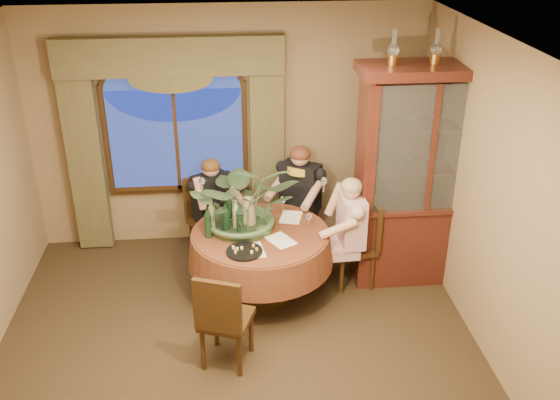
{
  "coord_description": "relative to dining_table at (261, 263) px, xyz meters",
  "views": [
    {
      "loc": [
        -0.04,
        -4.32,
        3.81
      ],
      "look_at": [
        0.47,
        1.19,
        1.1
      ],
      "focal_mm": 40.0,
      "sensor_mm": 36.0,
      "label": 1
    }
  ],
  "objects": [
    {
      "name": "wine_bottle_1",
      "position": [
        -0.2,
        -0.03,
        0.54
      ],
      "size": [
        0.07,
        0.07,
        0.33
      ],
      "primitive_type": "cylinder",
      "color": "black",
      "rests_on": "dining_table"
    },
    {
      "name": "wine_bottle_4",
      "position": [
        -0.52,
        -0.06,
        0.54
      ],
      "size": [
        0.07,
        0.07,
        0.33
      ],
      "primitive_type": "cylinder",
      "color": "black",
      "rests_on": "dining_table"
    },
    {
      "name": "wall_back",
      "position": [
        -0.27,
        1.31,
        1.02
      ],
      "size": [
        4.5,
        0.0,
        4.5
      ],
      "primitive_type": "plane",
      "rotation": [
        1.57,
        0.0,
        0.0
      ],
      "color": "olive",
      "rests_on": "ground"
    },
    {
      "name": "chair_right",
      "position": [
        0.99,
        0.12,
        0.1
      ],
      "size": [
        0.47,
        0.47,
        0.96
      ],
      "primitive_type": "cube",
      "rotation": [
        0.0,
        0.0,
        -4.59
      ],
      "color": "black",
      "rests_on": "floor"
    },
    {
      "name": "centerpiece_plant",
      "position": [
        -0.15,
        0.12,
        1.04
      ],
      "size": [
        1.07,
        1.19,
        0.92
      ],
      "primitive_type": "imported",
      "color": "#3F5C3A",
      "rests_on": "dining_table"
    },
    {
      "name": "drapery_right",
      "position": [
        0.16,
        1.19,
        0.8
      ],
      "size": [
        0.38,
        0.14,
        2.32
      ],
      "primitive_type": "cube",
      "color": "#4A4428",
      "rests_on": "floor"
    },
    {
      "name": "wine_glass_person_pink",
      "position": [
        0.5,
        0.03,
        0.46
      ],
      "size": [
        0.07,
        0.07,
        0.18
      ],
      "primitive_type": null,
      "color": "silver",
      "rests_on": "dining_table"
    },
    {
      "name": "stoneware_vase",
      "position": [
        -0.11,
        0.17,
        0.52
      ],
      "size": [
        0.16,
        0.16,
        0.29
      ],
      "primitive_type": null,
      "color": "#9F8565",
      "rests_on": "dining_table"
    },
    {
      "name": "china_cabinet",
      "position": [
        1.7,
        0.23,
        0.81
      ],
      "size": [
        1.46,
        0.57,
        2.37
      ],
      "primitive_type": "cube",
      "color": "#3A1510",
      "rests_on": "floor"
    },
    {
      "name": "person_scarf",
      "position": [
        0.51,
        0.8,
        0.3
      ],
      "size": [
        0.65,
        0.64,
        1.36
      ],
      "primitive_type": null,
      "rotation": [
        0.0,
        0.0,
        -3.71
      ],
      "color": "black",
      "rests_on": "floor"
    },
    {
      "name": "oil_lamp_left",
      "position": [
        1.29,
        0.23,
        2.16
      ],
      "size": [
        0.11,
        0.11,
        0.34
      ],
      "primitive_type": null,
      "color": "#A5722D",
      "rests_on": "china_cabinet"
    },
    {
      "name": "wall_right",
      "position": [
        1.98,
        -1.19,
        1.02
      ],
      "size": [
        0.0,
        5.0,
        5.0
      ],
      "primitive_type": "plane",
      "rotation": [
        1.57,
        0.0,
        -1.57
      ],
      "color": "olive",
      "rests_on": "ground"
    },
    {
      "name": "wine_glass_person_back",
      "position": [
        -0.26,
        0.43,
        0.46
      ],
      "size": [
        0.07,
        0.07,
        0.18
      ],
      "primitive_type": null,
      "color": "silver",
      "rests_on": "dining_table"
    },
    {
      "name": "wine_glass_person_scarf",
      "position": [
        0.27,
        0.42,
        0.46
      ],
      "size": [
        0.07,
        0.07,
        0.18
      ],
      "primitive_type": null,
      "color": "silver",
      "rests_on": "dining_table"
    },
    {
      "name": "swag_valance",
      "position": [
        -0.87,
        1.16,
        1.9
      ],
      "size": [
        2.45,
        0.16,
        0.42
      ],
      "primitive_type": null,
      "color": "#4A4428",
      "rests_on": "wall_back"
    },
    {
      "name": "arched_transom",
      "position": [
        -0.87,
        1.24,
        1.71
      ],
      "size": [
        1.6,
        0.06,
        0.44
      ],
      "primitive_type": null,
      "color": "navy",
      "rests_on": "wall_back"
    },
    {
      "name": "dining_table",
      "position": [
        0.0,
        0.0,
        0.0
      ],
      "size": [
        1.5,
        1.5,
        0.75
      ],
      "primitive_type": "cylinder",
      "rotation": [
        0.0,
        0.0,
        -0.0
      ],
      "color": "maroon",
      "rests_on": "floor"
    },
    {
      "name": "floor",
      "position": [
        -0.27,
        -1.19,
        -0.38
      ],
      "size": [
        5.0,
        5.0,
        0.0
      ],
      "primitive_type": "plane",
      "color": "black",
      "rests_on": "ground"
    },
    {
      "name": "chair_back",
      "position": [
        -0.52,
        0.82,
        0.1
      ],
      "size": [
        0.58,
        0.58,
        0.96
      ],
      "primitive_type": "cube",
      "rotation": [
        0.0,
        0.0,
        -2.58
      ],
      "color": "black",
      "rests_on": "floor"
    },
    {
      "name": "wine_bottle_2",
      "position": [
        -0.24,
        0.06,
        0.54
      ],
      "size": [
        0.07,
        0.07,
        0.33
      ],
      "primitive_type": "cylinder",
      "color": "tan",
      "rests_on": "dining_table"
    },
    {
      "name": "wine_bottle_5",
      "position": [
        -0.31,
        0.23,
        0.54
      ],
      "size": [
        0.07,
        0.07,
        0.33
      ],
      "primitive_type": "cylinder",
      "color": "black",
      "rests_on": "dining_table"
    },
    {
      "name": "wine_bottle_3",
      "position": [
        -0.35,
        0.01,
        0.54
      ],
      "size": [
        0.07,
        0.07,
        0.33
      ],
      "primitive_type": "cylinder",
      "color": "black",
      "rests_on": "dining_table"
    },
    {
      "name": "ceiling",
      "position": [
        -0.27,
        -1.19,
        2.42
      ],
      "size": [
        5.0,
        5.0,
        0.0
      ],
      "primitive_type": "plane",
      "rotation": [
        3.14,
        0.0,
        0.0
      ],
      "color": "white",
      "rests_on": "wall_back"
    },
    {
      "name": "person_pink",
      "position": [
        0.94,
        0.05,
        0.27
      ],
      "size": [
        0.44,
        0.48,
        1.28
      ],
      "primitive_type": null,
      "rotation": [
        0.0,
        0.0,
        -4.66
      ],
      "color": "#CFA2A9",
      "rests_on": "floor"
    },
    {
      "name": "oil_lamp_right",
      "position": [
        2.11,
        0.23,
        2.16
      ],
      "size": [
        0.11,
        0.11,
        0.34
      ],
      "primitive_type": null,
      "color": "#A5722D",
      "rests_on": "china_cabinet"
    },
    {
      "name": "wine_bottle_0",
      "position": [
        -0.49,
        0.08,
        0.54
      ],
      "size": [
        0.07,
        0.07,
        0.33
      ],
      "primitive_type": "cylinder",
      "color": "tan",
      "rests_on": "dining_table"
    },
    {
      "name": "chair_front_left",
      "position": [
        -0.37,
        -1.02,
        0.1
      ],
      "size": [
        0.54,
        0.54,
        0.96
      ],
      "primitive_type": "cube",
      "rotation": [
        0.0,
        0.0,
        -0.35
      ],
      "color": "black",
      "rests_on": "floor"
    },
    {
      "name": "tasting_paper_1",
      "position": [
        0.34,
        0.28,
        0.38
      ],
      "size": [
        0.28,
        0.34,
        0.0
      ],
      "primitive_type": "cube",
      "rotation": [
        0.0,
        0.0,
        -0.27
      ],
      "color": "white",
      "rests_on": "dining_table"
    },
    {
      "name": "tasting_paper_0",
      "position": [
        0.19,
        -0.2,
        0.38
      ],
      "size": [
        0.33,
        0.36,
        0.0
      ],
      "primitive_type": "cube",
      "rotation": [
        0.0,
        0.0,
        0.51
      ],
      "color": "white",
      "rests_on": "dining_table"
    },
    {
      "name": "window",
      "position": [
        -0.87,
        1.24,
        0.92
      ],
      "size": [
        1.62,
        0.1,
        1.32
      ],
      "primitive_type": null,
      "color": "navy",
      "rests_on": "wall_back"
    },
    {
      "name": "tasting_paper_2",
      "position": [
        -0.1,
        -0.37,
        0.38
      ],
      "size": [
        0.25,
        0.33,
        0.0
      ],
      "primitive_type": "cube",
      "rotation": [
        0.0,
        0.0,
        0.14
      ],
      "color": "white",
      "rests_on": "dining_table"
    },
    {
      "name": "drapery_left",
      "position": [
        -1.9,
        1.19,
        0.8
      ],
      "size": [
        0.38,
        0.14,
        2.32
      ],
      "primitive_type": "cube",
      "color": "#4A4428",
      "rests_on": "floor"
    },
    {
      "name": "cheese_platter",
      "position": [
        -0.18,
        -0.39,
        0.39
      ],
      "size": [
        0.35,
        0.35,
        0.02
      ],
      "primitive_type": "cylinder",
      "color": "black",
      "rests_on": "dining_table"
    },
    {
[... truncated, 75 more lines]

